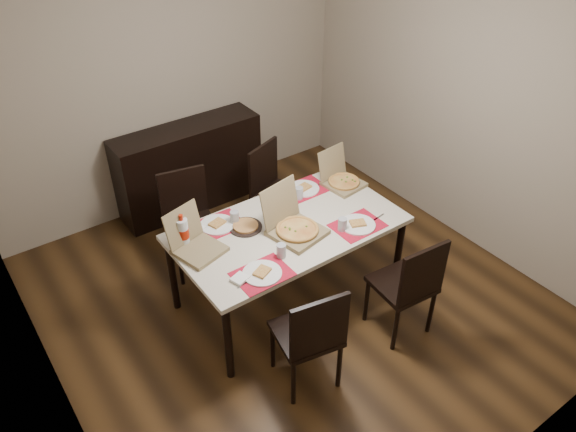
# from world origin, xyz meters

# --- Properties ---
(ground) EXTENTS (3.80, 4.00, 0.02)m
(ground) POSITION_xyz_m (0.00, 0.00, -0.01)
(ground) COLOR #422A14
(ground) RESTS_ON ground
(room_walls) EXTENTS (3.84, 4.02, 2.62)m
(room_walls) POSITION_xyz_m (0.00, 0.43, 1.73)
(room_walls) COLOR gray
(room_walls) RESTS_ON ground
(sideboard) EXTENTS (1.50, 0.40, 0.90)m
(sideboard) POSITION_xyz_m (0.00, 1.78, 0.45)
(sideboard) COLOR black
(sideboard) RESTS_ON ground
(dining_table) EXTENTS (1.80, 1.00, 0.75)m
(dining_table) POSITION_xyz_m (-0.00, 0.04, 0.68)
(dining_table) COLOR beige
(dining_table) RESTS_ON ground
(chair_near_left) EXTENTS (0.49, 0.49, 0.93)m
(chair_near_left) POSITION_xyz_m (-0.41, -0.79, 0.51)
(chair_near_left) COLOR black
(chair_near_left) RESTS_ON ground
(chair_near_right) EXTENTS (0.46, 0.46, 0.93)m
(chair_near_right) POSITION_xyz_m (0.50, -0.82, 0.51)
(chair_near_right) COLOR black
(chair_near_right) RESTS_ON ground
(chair_far_left) EXTENTS (0.49, 0.49, 0.93)m
(chair_far_left) POSITION_xyz_m (-0.45, 0.92, 0.51)
(chair_far_left) COLOR black
(chair_far_left) RESTS_ON ground
(chair_far_right) EXTENTS (0.54, 0.54, 0.93)m
(chair_far_right) POSITION_xyz_m (0.43, 0.88, 0.51)
(chair_far_right) COLOR black
(chair_far_right) RESTS_ON ground
(setting_near_left) EXTENTS (0.48, 0.30, 0.11)m
(setting_near_left) POSITION_xyz_m (-0.45, -0.29, 0.77)
(setting_near_left) COLOR red
(setting_near_left) RESTS_ON dining_table
(setting_near_right) EXTENTS (0.48, 0.30, 0.11)m
(setting_near_right) POSITION_xyz_m (0.42, -0.26, 0.77)
(setting_near_right) COLOR red
(setting_near_right) RESTS_ON dining_table
(setting_far_left) EXTENTS (0.45, 0.30, 0.11)m
(setting_far_left) POSITION_xyz_m (-0.44, 0.37, 0.77)
(setting_far_left) COLOR red
(setting_far_left) RESTS_ON dining_table
(setting_far_right) EXTENTS (0.50, 0.30, 0.11)m
(setting_far_right) POSITION_xyz_m (0.39, 0.37, 0.77)
(setting_far_right) COLOR red
(setting_far_right) RESTS_ON dining_table
(napkin_loose) EXTENTS (0.15, 0.16, 0.02)m
(napkin_loose) POSITION_xyz_m (0.06, -0.02, 0.76)
(napkin_loose) COLOR white
(napkin_loose) RESTS_ON dining_table
(pizza_box_center) EXTENTS (0.44, 0.47, 0.37)m
(pizza_box_center) POSITION_xyz_m (-0.01, -0.05, 0.81)
(pizza_box_center) COLOR olive
(pizza_box_center) RESTS_ON dining_table
(pizza_box_right) EXTENTS (0.34, 0.37, 0.31)m
(pizza_box_right) POSITION_xyz_m (0.74, 0.27, 0.80)
(pizza_box_right) COLOR olive
(pizza_box_right) RESTS_ON dining_table
(pizza_box_left) EXTENTS (0.40, 0.42, 0.32)m
(pizza_box_left) POSITION_xyz_m (-0.73, 0.20, 0.81)
(pizza_box_left) COLOR olive
(pizza_box_left) RESTS_ON dining_table
(faina_plate) EXTENTS (0.26, 0.26, 0.03)m
(faina_plate) POSITION_xyz_m (-0.29, 0.22, 0.76)
(faina_plate) COLOR black
(faina_plate) RESTS_ON dining_table
(dip_bowl) EXTENTS (0.12, 0.12, 0.03)m
(dip_bowl) POSITION_xyz_m (0.13, 0.18, 0.76)
(dip_bowl) COLOR white
(dip_bowl) RESTS_ON dining_table
(soda_bottle) EXTENTS (0.09, 0.09, 0.27)m
(soda_bottle) POSITION_xyz_m (-0.77, 0.32, 0.87)
(soda_bottle) COLOR silver
(soda_bottle) RESTS_ON dining_table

